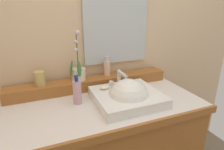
% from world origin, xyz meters
% --- Properties ---
extents(wall_back, '(2.89, 0.20, 2.60)m').
position_xyz_m(wall_back, '(0.00, 0.42, 1.30)').
color(wall_back, beige).
rests_on(wall_back, ground).
extents(back_ledge, '(1.17, 0.13, 0.08)m').
position_xyz_m(back_ledge, '(0.00, 0.23, 0.87)').
color(back_ledge, '#9B5B28').
rests_on(back_ledge, vanity_cabinet).
extents(sink_basin, '(0.41, 0.38, 0.29)m').
position_xyz_m(sink_basin, '(0.15, -0.06, 0.85)').
color(sink_basin, white).
rests_on(sink_basin, vanity_cabinet).
extents(soap_bar, '(0.07, 0.04, 0.02)m').
position_xyz_m(soap_bar, '(0.04, 0.05, 0.90)').
color(soap_bar, beige).
rests_on(soap_bar, sink_basin).
extents(potted_plant, '(0.12, 0.12, 0.35)m').
position_xyz_m(potted_plant, '(-0.09, 0.23, 0.97)').
color(potted_plant, silver).
rests_on(potted_plant, back_ledge).
extents(soap_dispenser, '(0.05, 0.05, 0.15)m').
position_xyz_m(soap_dispenser, '(0.13, 0.25, 0.97)').
color(soap_dispenser, beige).
rests_on(soap_dispenser, back_ledge).
extents(tumbler_cup, '(0.07, 0.07, 0.09)m').
position_xyz_m(tumbler_cup, '(-0.35, 0.24, 0.95)').
color(tumbler_cup, tan).
rests_on(tumbler_cup, back_ledge).
extents(lotion_bottle, '(0.05, 0.05, 0.19)m').
position_xyz_m(lotion_bottle, '(-0.15, 0.04, 0.91)').
color(lotion_bottle, '#C89BAC').
rests_on(lotion_bottle, vanity_cabinet).
extents(mirror, '(0.50, 0.02, 0.53)m').
position_xyz_m(mirror, '(0.22, 0.31, 1.25)').
color(mirror, silver).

